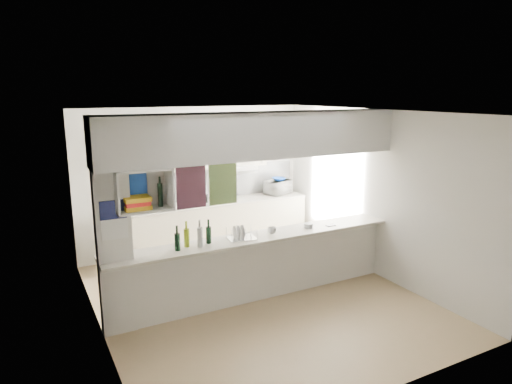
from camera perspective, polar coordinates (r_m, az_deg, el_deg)
floor at (r=6.62m, az=0.12°, el=-13.12°), size 4.80×4.80×0.00m
ceiling at (r=5.98m, az=0.13°, el=9.96°), size 4.80×4.80×0.00m
wall_back at (r=8.32m, az=-7.66°, el=1.55°), size 4.20×0.00×4.20m
wall_left at (r=5.54m, az=-19.48°, el=-4.63°), size 0.00×4.80×4.80m
wall_right at (r=7.37m, az=14.70°, el=-0.17°), size 0.00×4.80×4.80m
servery_partition at (r=6.02m, az=-1.33°, el=0.94°), size 4.20×0.50×2.60m
cubby_shelf at (r=5.48m, az=-14.19°, el=-0.05°), size 0.65×0.35×0.50m
kitchen_run at (r=8.24m, az=-5.89°, el=-1.89°), size 3.60×0.63×2.24m
microwave at (r=8.80m, az=2.75°, el=0.62°), size 0.56×0.46×0.27m
bowl at (r=8.74m, az=2.86°, el=1.63°), size 0.24×0.24×0.06m
dish_rack at (r=6.15m, az=-1.85°, el=-5.16°), size 0.40×0.32×0.20m
cup at (r=6.33m, az=2.01°, el=-4.81°), size 0.16×0.16×0.10m
wine_bottles at (r=5.88m, az=-7.83°, el=-5.63°), size 0.52×0.15×0.35m
plastic_tubs at (r=6.70m, az=6.80°, el=-4.18°), size 0.49×0.17×0.07m
utensil_jar at (r=8.19m, az=-6.34°, el=-0.81°), size 0.10×0.10×0.14m
knife_block at (r=8.16m, az=-7.39°, el=-0.74°), size 0.11×0.10×0.18m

